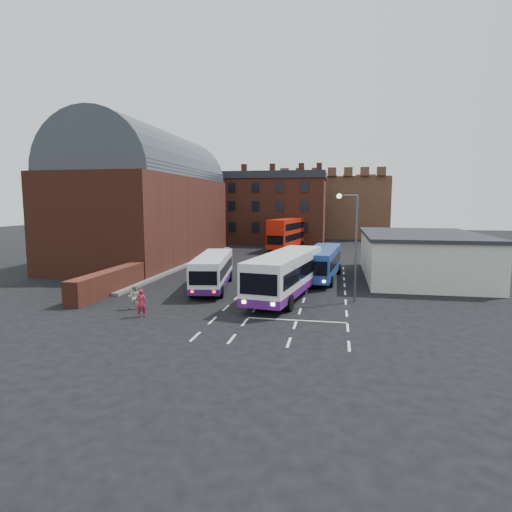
% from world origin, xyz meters
% --- Properties ---
extents(ground, '(180.00, 180.00, 0.00)m').
position_xyz_m(ground, '(0.00, 0.00, 0.00)').
color(ground, black).
extents(railway_station, '(12.00, 28.00, 16.00)m').
position_xyz_m(railway_station, '(-15.50, 21.00, 7.64)').
color(railway_station, '#602B1E').
rests_on(railway_station, ground).
extents(forecourt_wall, '(1.20, 10.00, 1.80)m').
position_xyz_m(forecourt_wall, '(-10.20, 2.00, 0.90)').
color(forecourt_wall, '#602B1E').
rests_on(forecourt_wall, ground).
extents(cream_building, '(10.40, 16.40, 4.25)m').
position_xyz_m(cream_building, '(15.00, 14.00, 2.16)').
color(cream_building, beige).
rests_on(cream_building, ground).
extents(brick_terrace, '(22.00, 10.00, 11.00)m').
position_xyz_m(brick_terrace, '(-6.00, 46.00, 5.50)').
color(brick_terrace, brown).
rests_on(brick_terrace, ground).
extents(castle_keep, '(22.00, 22.00, 12.00)m').
position_xyz_m(castle_keep, '(6.00, 66.00, 6.00)').
color(castle_keep, brown).
rests_on(castle_keep, ground).
extents(bus_white_outbound, '(3.80, 10.33, 2.75)m').
position_xyz_m(bus_white_outbound, '(-2.78, 5.45, 1.63)').
color(bus_white_outbound, silver).
rests_on(bus_white_outbound, ground).
extents(bus_white_inbound, '(4.69, 12.49, 3.33)m').
position_xyz_m(bus_white_inbound, '(3.59, 3.14, 1.97)').
color(bus_white_inbound, silver).
rests_on(bus_white_inbound, ground).
extents(bus_blue, '(3.42, 10.78, 2.89)m').
position_xyz_m(bus_blue, '(6.00, 11.20, 1.71)').
color(bus_blue, navy).
rests_on(bus_blue, ground).
extents(bus_red_double, '(4.53, 11.86, 4.63)m').
position_xyz_m(bus_red_double, '(-0.20, 35.69, 2.46)').
color(bus_red_double, red).
rests_on(bus_red_double, ground).
extents(street_lamp, '(1.49, 0.69, 7.69)m').
position_xyz_m(street_lamp, '(8.35, 2.37, 4.64)').
color(street_lamp, '#474B51').
rests_on(street_lamp, ground).
extents(pedestrian_red, '(0.76, 0.66, 1.75)m').
position_xyz_m(pedestrian_red, '(-4.61, -4.00, 0.88)').
color(pedestrian_red, '#A12033').
rests_on(pedestrian_red, ground).
extents(pedestrian_beige, '(0.91, 0.78, 1.64)m').
position_xyz_m(pedestrian_beige, '(-5.94, -2.25, 0.82)').
color(pedestrian_beige, beige).
rests_on(pedestrian_beige, ground).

